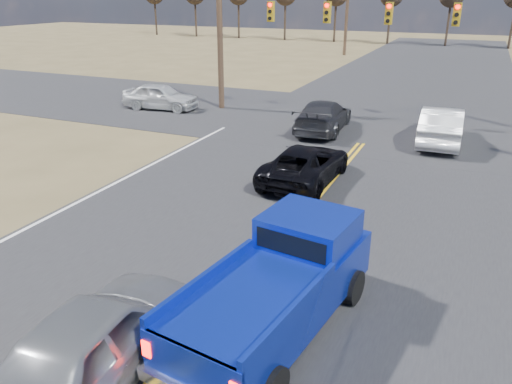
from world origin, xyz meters
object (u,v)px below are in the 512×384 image
at_px(black_suv, 305,164).
at_px(cross_car_west, 161,96).
at_px(silver_suv, 95,340).
at_px(dgrey_car_queue, 323,116).
at_px(white_car_queue, 441,126).
at_px(pickup_truck, 280,285).

distance_m(black_suv, cross_car_west, 13.67).
relative_size(silver_suv, dgrey_car_queue, 0.91).
relative_size(black_suv, dgrey_car_queue, 0.92).
distance_m(black_suv, white_car_queue, 7.96).
distance_m(pickup_truck, white_car_queue, 15.09).
xyz_separation_m(black_suv, white_car_queue, (3.94, 6.92, 0.16)).
distance_m(white_car_queue, dgrey_car_queue, 5.36).
bearing_deg(dgrey_car_queue, black_suv, 97.81).
height_order(pickup_truck, cross_car_west, pickup_truck).
distance_m(white_car_queue, cross_car_west, 15.20).
distance_m(pickup_truck, cross_car_west, 20.76).
xyz_separation_m(silver_suv, dgrey_car_queue, (-1.23, 17.57, -0.05)).
bearing_deg(pickup_truck, cross_car_west, 138.37).
xyz_separation_m(black_suv, dgrey_car_queue, (-1.42, 6.92, 0.08)).
height_order(silver_suv, black_suv, silver_suv).
xyz_separation_m(white_car_queue, cross_car_west, (-15.18, 0.87, -0.08)).
bearing_deg(pickup_truck, black_suv, 113.16).
height_order(pickup_truck, dgrey_car_queue, pickup_truck).
bearing_deg(silver_suv, pickup_truck, -137.27).
bearing_deg(black_suv, dgrey_car_queue, -76.72).
xyz_separation_m(black_suv, cross_car_west, (-11.24, 7.79, 0.08)).
xyz_separation_m(pickup_truck, silver_suv, (-2.36, -2.58, -0.19)).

